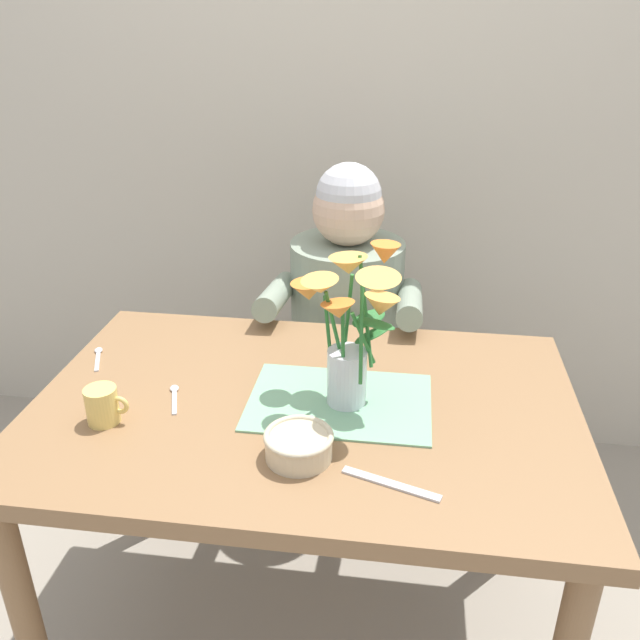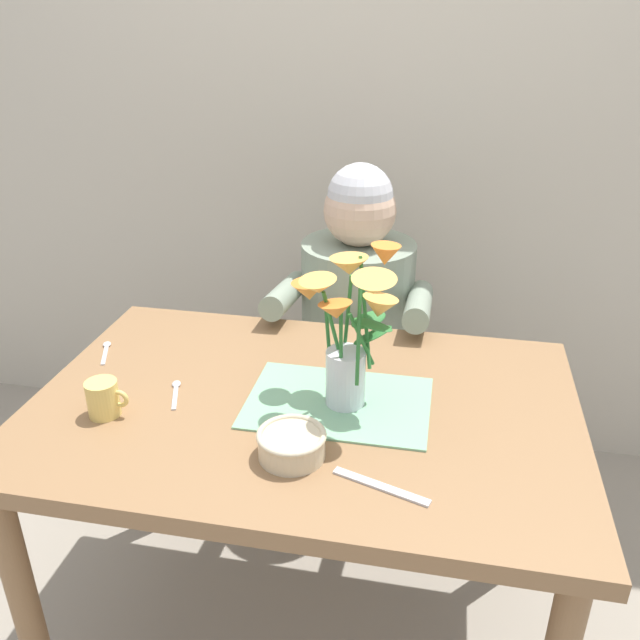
% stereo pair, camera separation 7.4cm
% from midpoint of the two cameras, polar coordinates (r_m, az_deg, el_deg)
% --- Properties ---
extents(ground_plane, '(6.00, 6.00, 0.00)m').
position_cam_midpoint_polar(ground_plane, '(1.97, -2.30, -25.55)').
color(ground_plane, gray).
extents(wood_panel_backdrop, '(4.00, 0.10, 2.50)m').
position_cam_midpoint_polar(wood_panel_backdrop, '(2.29, 1.96, 18.58)').
color(wood_panel_backdrop, beige).
rests_on(wood_panel_backdrop, ground_plane).
extents(dining_table, '(1.20, 0.80, 0.74)m').
position_cam_midpoint_polar(dining_table, '(1.52, -2.73, -10.22)').
color(dining_table, olive).
rests_on(dining_table, ground_plane).
extents(seated_person, '(0.45, 0.47, 1.14)m').
position_cam_midpoint_polar(seated_person, '(2.08, 1.22, -2.17)').
color(seated_person, '#4C4C56').
rests_on(seated_person, ground_plane).
extents(striped_placemat, '(0.40, 0.28, 0.00)m').
position_cam_midpoint_polar(striped_placemat, '(1.46, 0.24, -7.12)').
color(striped_placemat, '#7AB289').
rests_on(striped_placemat, dining_table).
extents(flower_vase, '(0.26, 0.26, 0.35)m').
position_cam_midpoint_polar(flower_vase, '(1.37, 1.09, -0.21)').
color(flower_vase, silver).
rests_on(flower_vase, dining_table).
extents(ceramic_bowl, '(0.14, 0.14, 0.06)m').
position_cam_midpoint_polar(ceramic_bowl, '(1.29, -3.53, -10.73)').
color(ceramic_bowl, beige).
rests_on(ceramic_bowl, dining_table).
extents(dinner_knife, '(0.19, 0.08, 0.00)m').
position_cam_midpoint_polar(dinner_knife, '(1.24, 4.40, -13.99)').
color(dinner_knife, silver).
rests_on(dinner_knife, dining_table).
extents(ceramic_mug, '(0.09, 0.07, 0.08)m').
position_cam_midpoint_polar(ceramic_mug, '(1.46, -19.68, -6.99)').
color(ceramic_mug, '#E5C666').
rests_on(ceramic_mug, dining_table).
extents(spoon_0, '(0.05, 0.12, 0.01)m').
position_cam_midpoint_polar(spoon_0, '(1.53, -13.86, -6.31)').
color(spoon_0, silver).
rests_on(spoon_0, dining_table).
extents(spoon_1, '(0.06, 0.12, 0.01)m').
position_cam_midpoint_polar(spoon_1, '(1.75, -19.82, -2.91)').
color(spoon_1, silver).
rests_on(spoon_1, dining_table).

